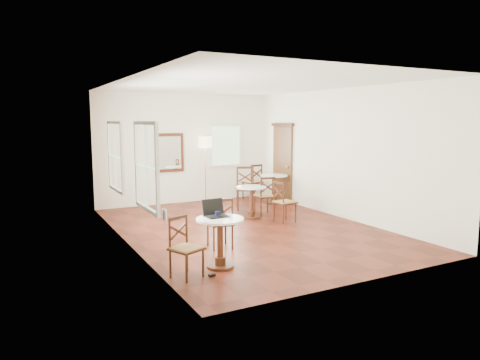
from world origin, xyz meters
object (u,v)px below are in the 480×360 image
Objects in this scene: floor_lamp at (205,147)px; mouse at (220,216)px; water_glass at (231,216)px; chair_mid_b at (284,202)px; chair_back_b at (245,188)px; chair_mid_a at (265,196)px; cafe_table_mid at (251,199)px; cafe_table_back at (274,186)px; power_adapter at (212,275)px; chair_near_a at (220,223)px; chair_back_a at (253,182)px; chair_near_b at (185,248)px; laptop at (215,212)px; cafe_table_near at (220,237)px; navy_mug at (218,214)px.

mouse is at bearing -110.94° from floor_lamp.
water_glass is (0.10, -0.16, 0.03)m from mouse.
chair_back_b reaches higher than chair_mid_b.
cafe_table_mid is at bearing 24.22° from chair_mid_a.
cafe_table_back is at bearing -31.55° from floor_lamp.
cafe_table_back is 0.85× the size of chair_mid_a.
floor_lamp is (-0.16, 2.31, 1.09)m from cafe_table_mid.
chair_back_b is at bearing 55.91° from power_adapter.
water_glass is (-2.47, -2.28, 0.37)m from chair_mid_b.
chair_near_a reaches higher than mouse.
floor_lamp is (-0.61, 3.00, 1.09)m from chair_mid_b.
chair_near_b is at bearing 42.60° from chair_back_a.
chair_mid_a is 0.86m from chair_mid_b.
laptop is (-2.60, -1.98, 0.39)m from chair_mid_b.
chair_near_b is at bearing 49.07° from chair_mid_a.
cafe_table_mid is 0.94× the size of cafe_table_back.
cafe_table_near is 1.07m from chair_near_a.
chair_back_b is (-0.88, -1.17, 0.03)m from chair_back_a.
chair_near_b is 0.78m from navy_mug.
floor_lamp is at bearing 67.51° from power_adapter.
chair_near_a is at bearing 59.84° from power_adapter.
water_glass reaches higher than cafe_table_mid.
chair_back_a is (3.43, 5.05, 0.02)m from cafe_table_near.
cafe_table_mid is 0.50m from chair_mid_a.
cafe_table_near is 0.84× the size of chair_mid_a.
floor_lamp is 5.40m from laptop.
navy_mug is (-2.54, -3.77, 0.29)m from chair_back_b.
cafe_table_mid is 0.84× the size of chair_near_b.
chair_near_a reaches higher than power_adapter.
cafe_table_mid is at bearing 50.29° from chair_back_a.
chair_near_b reaches higher than water_glass.
power_adapter is (-2.26, -5.45, -1.53)m from floor_lamp.
chair_near_a is at bearing 83.08° from mouse.
navy_mug is at bearing -98.98° from chair_back_b.
power_adapter is at bearing 53.71° from chair_mid_a.
water_glass is (-3.46, -4.29, 0.34)m from cafe_table_back.
power_adapter is at bearing 125.56° from chair_mid_b.
power_adapter is (-0.30, -0.33, -0.78)m from mouse.
chair_mid_a is (2.61, 3.01, -0.02)m from cafe_table_near.
chair_back_a is at bearing 59.71° from cafe_table_mid.
laptop is at bearing 65.39° from chair_near_a.
chair_mid_b is 9.24× the size of mouse.
chair_near_a is 1.04× the size of chair_near_b.
navy_mug is at bearing 117.55° from mouse.
floor_lamp reaches higher than navy_mug.
cafe_table_back is 7.91× the size of power_adapter.
chair_near_a is 1.53m from power_adapter.
mouse is 0.19m from water_glass.
navy_mug is at bearing 123.42° from chair_mid_b.
chair_near_a is at bearing 56.26° from laptop.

